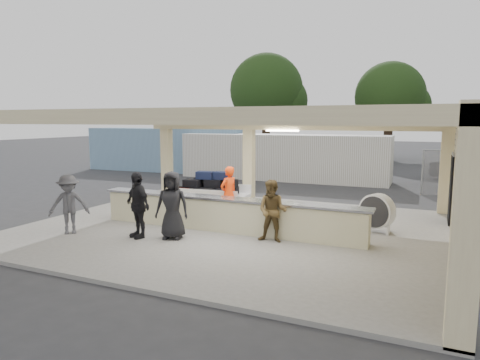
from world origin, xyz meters
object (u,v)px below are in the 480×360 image
at_px(baggage_handler, 229,194).
at_px(passenger_b, 138,205).
at_px(car_dark, 473,170).
at_px(passenger_a, 273,211).
at_px(passenger_c, 69,204).
at_px(passenger_d, 172,205).
at_px(drum_fan, 377,212).
at_px(baggage_counter, 226,214).
at_px(container_white, 283,157).
at_px(luggage_cart, 209,191).
at_px(container_blue, 168,149).

relative_size(baggage_handler, passenger_b, 0.97).
bearing_deg(car_dark, passenger_a, 178.60).
height_order(passenger_c, passenger_d, passenger_d).
height_order(passenger_a, passenger_b, passenger_b).
bearing_deg(drum_fan, baggage_counter, -134.36).
height_order(passenger_d, container_white, container_white).
bearing_deg(passenger_b, passenger_d, 41.68).
bearing_deg(baggage_counter, drum_fan, 22.39).
bearing_deg(baggage_counter, container_white, 100.68).
bearing_deg(passenger_d, luggage_cart, 85.19).
height_order(luggage_cart, car_dark, luggage_cart).
distance_m(car_dark, container_white, 10.09).
xyz_separation_m(drum_fan, container_white, (-6.20, 10.14, 0.55)).
bearing_deg(passenger_c, container_blue, 69.77).
relative_size(passenger_c, container_blue, 0.16).
bearing_deg(passenger_c, baggage_counter, -16.49).
bearing_deg(car_dark, drum_fan, -175.17).
xyz_separation_m(drum_fan, passenger_b, (-5.89, -3.22, 0.31)).
relative_size(passenger_b, passenger_d, 0.98).
relative_size(passenger_d, car_dark, 0.45).
relative_size(passenger_a, passenger_d, 0.90).
height_order(drum_fan, passenger_d, passenger_d).
xyz_separation_m(baggage_counter, drum_fan, (3.98, 1.64, 0.11)).
xyz_separation_m(baggage_counter, container_blue, (-10.41, 12.71, 0.79)).
relative_size(baggage_counter, baggage_handler, 4.70).
distance_m(baggage_counter, luggage_cart, 2.53).
bearing_deg(baggage_counter, passenger_a, -17.41).
bearing_deg(baggage_handler, container_white, -148.73).
bearing_deg(passenger_d, baggage_handler, 62.58).
xyz_separation_m(passenger_b, container_blue, (-8.51, 14.30, 0.38)).
bearing_deg(baggage_counter, passenger_b, -140.22).
bearing_deg(passenger_c, container_white, 39.00).
distance_m(luggage_cart, drum_fan, 5.60).
distance_m(passenger_c, car_dark, 20.25).
relative_size(baggage_counter, passenger_c, 4.89).
bearing_deg(container_blue, passenger_b, -61.57).
bearing_deg(car_dark, container_blue, 115.98).
xyz_separation_m(baggage_handler, passenger_b, (-1.42, -2.75, 0.03)).
height_order(luggage_cart, container_white, container_white).
bearing_deg(baggage_handler, drum_fan, 118.05).
bearing_deg(passenger_b, drum_fan, 52.20).
height_order(car_dark, container_blue, container_blue).
distance_m(passenger_c, container_blue, 16.12).
distance_m(luggage_cart, car_dark, 15.66).
height_order(passenger_c, container_blue, container_blue).
height_order(baggage_handler, container_white, container_white).
xyz_separation_m(drum_fan, car_dark, (3.43, 13.09, -0.02)).
xyz_separation_m(passenger_b, container_white, (-0.32, 13.36, 0.24)).
xyz_separation_m(drum_fan, baggage_handler, (-4.46, -0.48, 0.28)).
xyz_separation_m(luggage_cart, container_white, (-0.62, 9.84, 0.37)).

